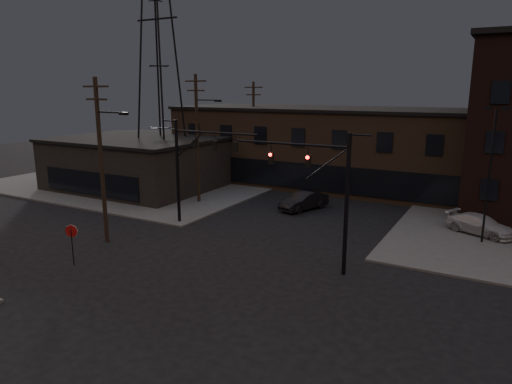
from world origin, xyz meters
TOP-DOWN VIEW (x-y plane):
  - ground at (0.00, 0.00)m, footprint 140.00×140.00m
  - sidewalk_nw at (-22.00, 22.00)m, footprint 30.00×30.00m
  - building_row at (0.00, 28.00)m, footprint 40.00×12.00m
  - building_left at (-20.00, 16.00)m, footprint 16.00×12.00m
  - traffic_signal_near at (5.36, 4.50)m, footprint 7.12×0.24m
  - traffic_signal_far at (-6.72, 8.00)m, footprint 7.12×0.24m
  - stop_sign at (-8.00, -1.99)m, footprint 0.72×0.33m
  - utility_pole_near at (-9.43, 2.00)m, footprint 3.70×0.28m
  - utility_pole_mid at (-10.44, 14.00)m, footprint 3.70×0.28m
  - utility_pole_far at (-11.50, 26.00)m, footprint 2.20×0.28m
  - transmission_tower at (-18.00, 18.00)m, footprint 7.00×7.00m
  - lot_light_a at (13.00, 14.00)m, footprint 1.50×0.28m
  - parked_car_lot_b at (12.76, 15.85)m, footprint 5.06×3.71m
  - car_crossing at (-1.09, 16.45)m, footprint 3.19×5.02m

SIDE VIEW (x-z plane):
  - ground at x=0.00m, z-range 0.00..0.00m
  - sidewalk_nw at x=-22.00m, z-range 0.00..0.15m
  - car_crossing at x=-1.09m, z-range 0.00..1.56m
  - parked_car_lot_b at x=12.76m, z-range 0.15..1.51m
  - stop_sign at x=-8.00m, z-range 0.60..3.08m
  - building_left at x=-20.00m, z-range 0.00..5.00m
  - building_row at x=0.00m, z-range 0.00..8.00m
  - traffic_signal_near at x=5.36m, z-range 0.93..8.93m
  - traffic_signal_far at x=-6.72m, z-range 1.01..9.01m
  - lot_light_a at x=13.00m, z-range 0.94..10.08m
  - utility_pole_far at x=-11.50m, z-range 0.28..11.28m
  - utility_pole_near at x=-9.43m, z-range 0.37..11.37m
  - utility_pole_mid at x=-10.44m, z-range 0.38..11.88m
  - transmission_tower at x=-18.00m, z-range 0.00..25.00m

